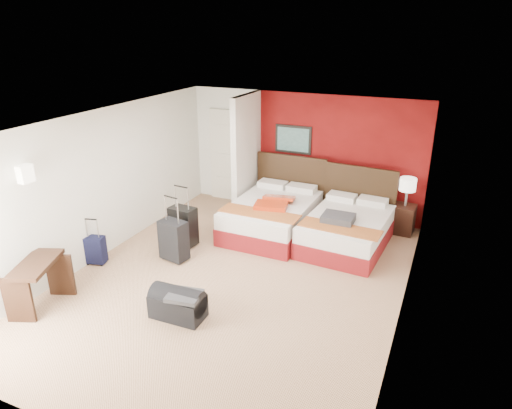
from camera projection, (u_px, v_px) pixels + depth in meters
The scene contains 17 objects.
ground at pixel (235, 280), 7.27m from camera, with size 6.50×6.50×0.00m, color tan.
room_walls at pixel (200, 169), 8.54m from camera, with size 5.02×6.52×2.50m.
red_accent_panel at pixel (338, 158), 9.28m from camera, with size 3.50×0.04×2.50m, color maroon.
partition_wall at pixel (246, 156), 9.40m from camera, with size 0.12×1.20×2.50m, color silver.
entry_door at pixel (227, 156), 10.27m from camera, with size 0.82×0.06×2.05m, color silver.
bed_left at pixel (272, 217), 8.85m from camera, with size 1.43×2.05×0.61m, color white.
bed_right at pixel (346, 231), 8.30m from camera, with size 1.35×1.92×0.58m, color white.
red_suitcase_open at pixel (275, 202), 8.59m from camera, with size 0.58×0.80×0.10m, color #BA300F.
jacket_bundle at pixel (338, 218), 7.95m from camera, with size 0.54×0.43×0.13m, color #3E3E44.
nightstand at pixel (403, 219), 8.82m from camera, with size 0.40×0.40×0.56m, color black.
table_lamp at pixel (407, 192), 8.62m from camera, with size 0.31×0.31×0.55m, color silver.
suitcase_black at pixel (183, 227), 8.30m from camera, with size 0.47×0.29×0.70m, color black.
suitcase_charcoal at pixel (174, 242), 7.78m from camera, with size 0.46×0.29×0.68m, color black.
suitcase_navy at pixel (95, 251), 7.70m from camera, with size 0.33×0.20×0.46m, color black.
duffel_bag at pixel (178, 305), 6.30m from camera, with size 0.74×0.39×0.37m, color black.
jacket_draped at pixel (184, 296), 6.13m from camera, with size 0.44×0.37×0.06m, color #36373B.
desk at pixel (40, 285), 6.45m from camera, with size 0.43×0.87×0.72m, color black.
Camera 1 is at (2.84, -5.65, 3.79)m, focal length 32.26 mm.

